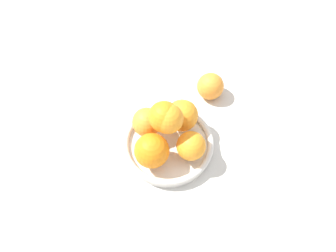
{
  "coord_description": "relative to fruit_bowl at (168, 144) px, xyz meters",
  "views": [
    {
      "loc": [
        -0.19,
        0.38,
        0.75
      ],
      "look_at": [
        0.0,
        0.0,
        0.1
      ],
      "focal_mm": 35.0,
      "sensor_mm": 36.0,
      "label": 1
    }
  ],
  "objects": [
    {
      "name": "stray_orange",
      "position": [
        -0.03,
        -0.21,
        0.02
      ],
      "size": [
        0.08,
        0.08,
        0.08
      ],
      "primitive_type": "sphere",
      "color": "orange",
      "rests_on": "ground_plane"
    },
    {
      "name": "fruit_bowl",
      "position": [
        0.0,
        0.0,
        0.0
      ],
      "size": [
        0.23,
        0.23,
        0.03
      ],
      "color": "silver",
      "rests_on": "ground_plane"
    },
    {
      "name": "orange_pile",
      "position": [
        0.0,
        0.0,
        0.07
      ],
      "size": [
        0.2,
        0.21,
        0.14
      ],
      "color": "orange",
      "rests_on": "fruit_bowl"
    },
    {
      "name": "ground_plane",
      "position": [
        0.0,
        0.0,
        -0.02
      ],
      "size": [
        4.0,
        4.0,
        0.0
      ],
      "primitive_type": "plane",
      "color": "beige"
    }
  ]
}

